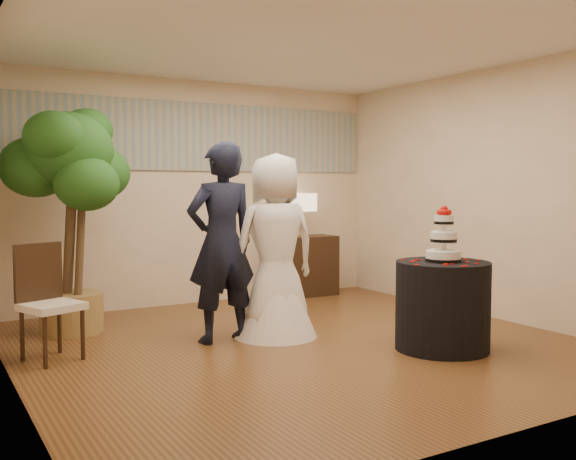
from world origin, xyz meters
TOP-DOWN VIEW (x-y plane):
  - floor at (0.00, 0.00)m, footprint 5.00×5.00m
  - ceiling at (0.00, 0.00)m, footprint 5.00×5.00m
  - wall_back at (0.00, 2.50)m, footprint 5.00×0.06m
  - wall_front at (0.00, -2.50)m, footprint 5.00×0.06m
  - wall_left at (-2.50, 0.00)m, footprint 0.06×5.00m
  - wall_right at (2.50, 0.00)m, footprint 0.06×5.00m
  - mural_border at (0.00, 2.48)m, footprint 4.90×0.02m
  - groom at (-0.59, 0.46)m, footprint 0.70×0.47m
  - bride at (-0.05, 0.40)m, footprint 0.92×0.87m
  - cake_table at (1.01, -0.82)m, footprint 0.95×0.95m
  - wedding_cake at (1.01, -0.82)m, footprint 0.32×0.32m
  - console at (1.39, 2.26)m, footprint 0.97×0.44m
  - table_lamp at (1.39, 2.26)m, footprint 0.31×0.31m
  - ficus_tree at (-1.75, 1.58)m, footprint 1.22×1.22m
  - side_chair at (-2.12, 0.59)m, footprint 0.60×0.61m

SIDE VIEW (x-z plane):
  - floor at x=0.00m, z-range 0.00..0.00m
  - cake_table at x=1.01m, z-range 0.00..0.80m
  - console at x=1.39m, z-range 0.00..0.81m
  - side_chair at x=-2.12m, z-range 0.00..0.99m
  - bride at x=-0.05m, z-range 0.00..1.80m
  - groom at x=-0.59m, z-range 0.00..1.90m
  - wedding_cake at x=1.01m, z-range 0.80..1.31m
  - table_lamp at x=1.39m, z-range 0.81..1.39m
  - ficus_tree at x=-1.75m, z-range 0.00..2.35m
  - wall_back at x=0.00m, z-range 0.00..2.80m
  - wall_front at x=0.00m, z-range 0.00..2.80m
  - wall_left at x=-2.50m, z-range 0.00..2.80m
  - wall_right at x=2.50m, z-range 0.00..2.80m
  - mural_border at x=0.00m, z-range 1.68..2.52m
  - ceiling at x=0.00m, z-range 2.80..2.80m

